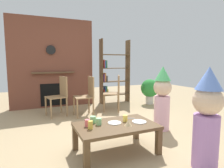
% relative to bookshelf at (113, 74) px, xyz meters
% --- Properties ---
extents(ground_plane, '(12.00, 12.00, 0.00)m').
position_rel_bookshelf_xyz_m(ground_plane, '(-1.05, -2.40, -0.87)').
color(ground_plane, tan).
extents(brick_fireplace_feature, '(2.20, 0.28, 2.40)m').
position_rel_bookshelf_xyz_m(brick_fireplace_feature, '(-1.70, 0.20, 0.32)').
color(brick_fireplace_feature, brown).
rests_on(brick_fireplace_feature, ground_plane).
extents(bookshelf, '(0.90, 0.28, 1.90)m').
position_rel_bookshelf_xyz_m(bookshelf, '(0.00, 0.00, 0.00)').
color(bookshelf, brown).
rests_on(bookshelf, ground_plane).
extents(coffee_table, '(1.08, 0.67, 0.39)m').
position_rel_bookshelf_xyz_m(coffee_table, '(-1.25, -2.93, -0.54)').
color(coffee_table, brown).
rests_on(coffee_table, ground_plane).
extents(paper_cup_near_left, '(0.07, 0.07, 0.09)m').
position_rel_bookshelf_xyz_m(paper_cup_near_left, '(-1.62, -2.85, -0.44)').
color(paper_cup_near_left, '#E5666B').
rests_on(paper_cup_near_left, coffee_table).
extents(paper_cup_near_right, '(0.08, 0.08, 0.09)m').
position_rel_bookshelf_xyz_m(paper_cup_near_right, '(-1.51, -2.74, -0.44)').
color(paper_cup_near_right, '#8CD18C').
rests_on(paper_cup_near_right, coffee_table).
extents(paper_cup_center, '(0.06, 0.06, 0.10)m').
position_rel_bookshelf_xyz_m(paper_cup_center, '(-1.61, -2.96, -0.43)').
color(paper_cup_center, '#F2CC4C').
rests_on(paper_cup_center, coffee_table).
extents(paper_cup_far_left, '(0.08, 0.08, 0.09)m').
position_rel_bookshelf_xyz_m(paper_cup_far_left, '(-1.47, -2.85, -0.44)').
color(paper_cup_far_left, '#8CD18C').
rests_on(paper_cup_far_left, coffee_table).
extents(paper_cup_far_right, '(0.07, 0.07, 0.09)m').
position_rel_bookshelf_xyz_m(paper_cup_far_right, '(-1.08, -2.87, -0.44)').
color(paper_cup_far_right, '#F2CC4C').
rests_on(paper_cup_far_right, coffee_table).
extents(paper_plate_front, '(0.19, 0.19, 0.01)m').
position_rel_bookshelf_xyz_m(paper_plate_front, '(-1.25, -2.88, -0.48)').
color(paper_plate_front, white).
rests_on(paper_plate_front, coffee_table).
extents(paper_plate_rear, '(0.20, 0.20, 0.01)m').
position_rel_bookshelf_xyz_m(paper_plate_rear, '(-0.91, -2.98, -0.48)').
color(paper_plate_rear, white).
rests_on(paper_plate_rear, coffee_table).
extents(birthday_cake_slice, '(0.10, 0.10, 0.08)m').
position_rel_bookshelf_xyz_m(birthday_cake_slice, '(-1.13, -3.05, -0.44)').
color(birthday_cake_slice, '#EAC68C').
rests_on(birthday_cake_slice, coffee_table).
extents(table_fork, '(0.14, 0.08, 0.01)m').
position_rel_bookshelf_xyz_m(table_fork, '(-0.95, -2.77, -0.48)').
color(table_fork, silver).
rests_on(table_fork, coffee_table).
extents(child_with_cone_hat, '(0.33, 0.33, 1.17)m').
position_rel_bookshelf_xyz_m(child_with_cone_hat, '(-0.47, -3.70, -0.25)').
color(child_with_cone_hat, '#B27FCC').
rests_on(child_with_cone_hat, ground_plane).
extents(child_in_pink, '(0.32, 0.32, 1.15)m').
position_rel_bookshelf_xyz_m(child_in_pink, '(-0.12, -2.48, -0.26)').
color(child_in_pink, '#EAB2C6').
rests_on(child_in_pink, ground_plane).
extents(dining_chair_left, '(0.48, 0.48, 0.90)m').
position_rel_bookshelf_xyz_m(dining_chair_left, '(-1.68, -0.79, -0.36)').
color(dining_chair_left, '#9E7A51').
rests_on(dining_chair_left, ground_plane).
extents(dining_chair_middle, '(0.41, 0.41, 0.90)m').
position_rel_bookshelf_xyz_m(dining_chair_middle, '(-1.10, -1.05, -0.36)').
color(dining_chair_middle, '#9E7A51').
rests_on(dining_chair_middle, ground_plane).
extents(dining_chair_right, '(0.53, 0.53, 0.90)m').
position_rel_bookshelf_xyz_m(dining_chair_right, '(-0.33, -0.90, -0.36)').
color(dining_chair_right, '#9E7A51').
rests_on(dining_chair_right, ground_plane).
extents(potted_plant_tall, '(0.52, 0.52, 0.73)m').
position_rel_bookshelf_xyz_m(potted_plant_tall, '(0.92, -0.62, -0.43)').
color(potted_plant_tall, beige).
rests_on(potted_plant_tall, ground_plane).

